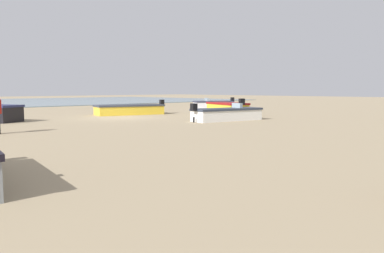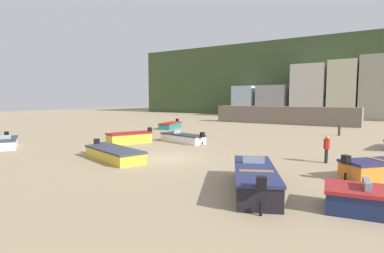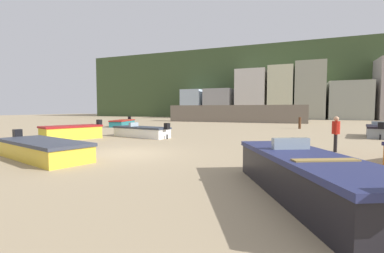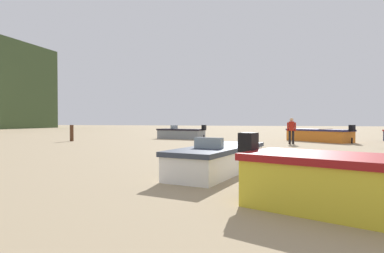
# 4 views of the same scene
# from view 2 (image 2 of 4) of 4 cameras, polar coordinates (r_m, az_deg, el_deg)

# --- Properties ---
(ground_plane) EXTENTS (160.00, 160.00, 0.00)m
(ground_plane) POSITION_cam_2_polar(r_m,az_deg,el_deg) (19.44, -4.90, -5.86)
(ground_plane) COLOR tan
(headland_hill) EXTENTS (90.00, 32.00, 15.97)m
(headland_hill) POSITION_cam_2_polar(r_m,az_deg,el_deg) (81.97, 25.12, 7.73)
(headland_hill) COLOR #3B4D2C
(headland_hill) RESTS_ON ground
(harbor_pier) EXTENTS (20.34, 2.40, 2.54)m
(harbor_pier) POSITION_cam_2_polar(r_m,az_deg,el_deg) (47.04, 16.53, 2.02)
(harbor_pier) COLOR #74685A
(harbor_pier) RESTS_ON ground
(townhouse_far_left) EXTENTS (4.47, 6.97, 6.29)m
(townhouse_far_left) POSITION_cam_2_polar(r_m,az_deg,el_deg) (67.90, 10.20, 4.66)
(townhouse_far_left) COLOR #AABDCF
(townhouse_far_left) RESTS_ON ground
(townhouse_left) EXTENTS (5.86, 6.47, 6.30)m
(townhouse_left) POSITION_cam_2_polar(r_m,az_deg,el_deg) (65.55, 14.95, 4.56)
(townhouse_left) COLOR #969596
(townhouse_left) RESTS_ON ground
(townhouse_centre_left) EXTENTS (5.99, 5.62, 10.06)m
(townhouse_centre_left) POSITION_cam_2_polar(r_m,az_deg,el_deg) (63.33, 20.82, 6.08)
(townhouse_centre_left) COLOR silver
(townhouse_centre_left) RESTS_ON ground
(townhouse_centre) EXTENTS (4.70, 5.58, 10.44)m
(townhouse_centre) POSITION_cam_2_polar(r_m,az_deg,el_deg) (62.31, 26.09, 6.08)
(townhouse_centre) COLOR beige
(townhouse_centre) RESTS_ON ground
(townhouse_centre_right) EXTENTS (5.37, 6.15, 10.96)m
(townhouse_centre_right) POSITION_cam_2_polar(r_m,az_deg,el_deg) (62.15, 31.03, 6.11)
(townhouse_centre_right) COLOR #9A9B88
(townhouse_centre_right) RESTS_ON ground
(boat_black_0) EXTENTS (3.69, 5.35, 1.27)m
(boat_black_0) POSITION_cam_2_polar(r_m,az_deg,el_deg) (12.91, 11.51, -9.46)
(boat_black_0) COLOR black
(boat_black_0) RESTS_ON ground
(boat_white_1) EXTENTS (4.69, 2.23, 1.05)m
(boat_white_1) POSITION_cam_2_polar(r_m,az_deg,el_deg) (26.21, -1.72, -2.13)
(boat_white_1) COLOR white
(boat_white_1) RESTS_ON ground
(boat_white_3) EXTENTS (3.89, 3.16, 1.05)m
(boat_white_3) POSITION_cam_2_polar(r_m,az_deg,el_deg) (27.36, -31.24, -2.57)
(boat_white_3) COLOR silver
(boat_white_3) RESTS_ON ground
(boat_yellow_4) EXTENTS (2.69, 3.93, 1.22)m
(boat_yellow_4) POSITION_cam_2_polar(r_m,az_deg,el_deg) (26.23, -11.47, -2.05)
(boat_yellow_4) COLOR gold
(boat_yellow_4) RESTS_ON ground
(boat_teal_6) EXTENTS (2.68, 4.92, 1.05)m
(boat_teal_6) POSITION_cam_2_polar(r_m,az_deg,el_deg) (38.57, -3.96, 0.23)
(boat_teal_6) COLOR #1E6A72
(boat_teal_6) RESTS_ON ground
(boat_yellow_7) EXTENTS (5.18, 3.04, 1.04)m
(boat_yellow_7) POSITION_cam_2_polar(r_m,az_deg,el_deg) (19.42, -14.18, -4.92)
(boat_yellow_7) COLOR gold
(boat_yellow_7) RESTS_ON ground
(mooring_post_near_water) EXTENTS (0.25, 0.25, 1.14)m
(mooring_post_near_water) POSITION_cam_2_polar(r_m,az_deg,el_deg) (34.27, 25.53, -0.57)
(mooring_post_near_water) COLOR #4E2F1C
(mooring_post_near_water) RESTS_ON ground
(beach_walker_foreground) EXTENTS (0.36, 0.54, 1.62)m
(beach_walker_foreground) POSITION_cam_2_polar(r_m,az_deg,el_deg) (19.46, 23.58, -3.43)
(beach_walker_foreground) COLOR black
(beach_walker_foreground) RESTS_ON ground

